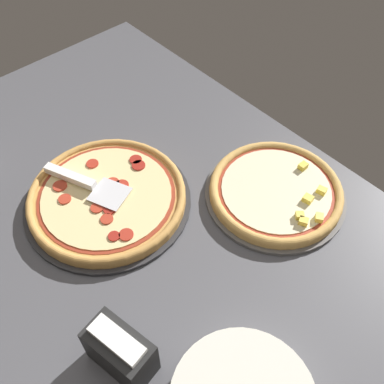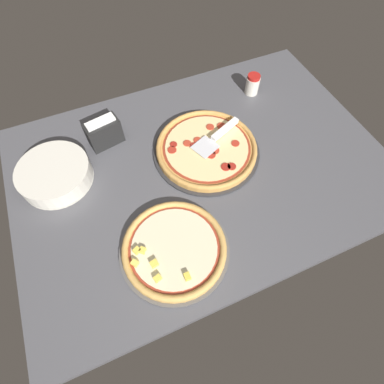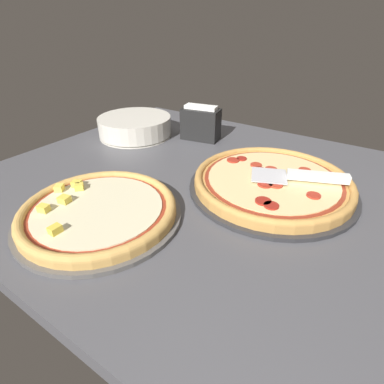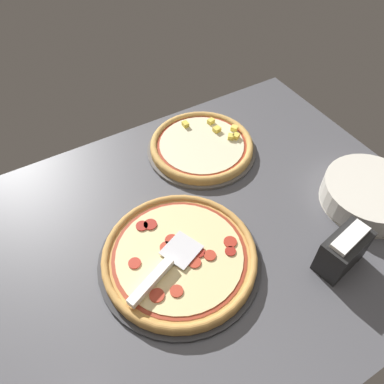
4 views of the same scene
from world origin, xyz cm
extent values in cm
cube|color=#4C4C51|center=(0.00, 0.00, -1.80)|extent=(140.52, 98.77, 3.60)
cylinder|color=#2D2D30|center=(-4.40, -5.18, 0.50)|extent=(41.55, 41.55, 1.00)
cylinder|color=#C68E47|center=(-4.40, -5.18, 1.99)|extent=(39.06, 39.06, 1.97)
torus|color=#C68E47|center=(-4.40, -5.18, 2.97)|extent=(39.06, 39.06, 1.89)
cylinder|color=maroon|center=(-4.40, -5.18, 3.05)|extent=(33.95, 33.95, 0.15)
cylinder|color=beige|center=(-4.40, -5.18, 3.17)|extent=(32.03, 32.03, 0.40)
cylinder|color=#AD2D1E|center=(-15.17, -1.98, 3.57)|extent=(3.14, 3.14, 0.40)
cylinder|color=#B73823|center=(-6.33, -1.94, 3.57)|extent=(3.46, 3.46, 0.40)
cylinder|color=#B73823|center=(-9.85, -13.59, 3.57)|extent=(3.13, 3.13, 0.40)
cylinder|color=#B73823|center=(-14.26, -12.25, 3.57)|extent=(3.54, 3.54, 0.40)
cylinder|color=#AD2D1E|center=(-4.16, -0.67, 3.57)|extent=(3.52, 3.52, 0.40)
cylinder|color=maroon|center=(6.96, -11.01, 3.57)|extent=(2.77, 2.77, 0.40)
cylinder|color=#B73823|center=(-2.40, -9.22, 3.57)|extent=(3.18, 3.18, 0.40)
cylinder|color=#AD2D1E|center=(8.48, -8.70, 3.57)|extent=(3.41, 3.41, 0.40)
cylinder|color=maroon|center=(-0.48, -7.24, 3.57)|extent=(3.13, 3.13, 0.40)
cylinder|color=#B73823|center=(1.90, -9.43, 3.57)|extent=(3.05, 3.05, 0.40)
cylinder|color=maroon|center=(-8.81, 7.26, 3.57)|extent=(3.24, 3.24, 0.40)
cylinder|color=maroon|center=(-6.70, 6.57, 3.57)|extent=(3.51, 3.51, 0.40)
cylinder|color=#565451|center=(22.06, 27.59, 0.50)|extent=(35.54, 35.54, 1.00)
cylinder|color=tan|center=(22.06, 27.59, 1.76)|extent=(33.40, 33.40, 1.51)
torus|color=tan|center=(22.06, 27.59, 2.51)|extent=(33.40, 33.40, 2.18)
cylinder|color=maroon|center=(22.06, 27.59, 2.59)|extent=(29.03, 29.03, 0.15)
cylinder|color=beige|center=(22.06, 27.59, 2.71)|extent=(27.39, 27.39, 0.40)
cube|color=yellow|center=(21.93, 37.95, 3.65)|extent=(1.78, 2.29, 1.47)
cube|color=#F4D64C|center=(29.63, 30.36, 3.65)|extent=(2.61, 2.42, 1.47)
cube|color=#F4D64C|center=(31.55, 24.93, 3.65)|extent=(2.62, 2.63, 1.47)
cube|color=#F9E05B|center=(34.99, 27.88, 3.65)|extent=(2.68, 2.76, 1.47)
cube|color=#F4D64C|center=(33.21, 24.30, 3.65)|extent=(2.72, 2.59, 1.47)
cube|color=#F4D64C|center=(30.23, 34.96, 3.65)|extent=(2.60, 2.24, 1.47)
cube|color=silver|center=(-3.53, -4.68, 4.04)|extent=(10.89, 10.61, 0.24)
cube|color=white|center=(-14.05, -9.07, 4.92)|extent=(14.07, 7.55, 2.00)
cylinder|color=silver|center=(51.43, -15.13, 0.35)|extent=(25.91, 25.91, 0.70)
cylinder|color=silver|center=(51.43, -15.13, 1.05)|extent=(25.91, 25.91, 0.70)
cylinder|color=silver|center=(51.43, -15.13, 1.75)|extent=(25.91, 25.91, 0.70)
cylinder|color=silver|center=(51.43, -15.13, 2.45)|extent=(25.91, 25.91, 0.70)
cylinder|color=silver|center=(51.43, -15.13, 3.15)|extent=(25.91, 25.91, 0.70)
cylinder|color=silver|center=(51.43, -15.13, 3.85)|extent=(25.91, 25.91, 0.70)
cylinder|color=silver|center=(51.43, -15.13, 4.55)|extent=(25.91, 25.91, 0.70)
cylinder|color=silver|center=(51.43, -15.13, 5.25)|extent=(25.91, 25.91, 0.70)
cylinder|color=silver|center=(51.43, -15.13, 5.95)|extent=(25.91, 25.91, 0.70)
cylinder|color=silver|center=(51.43, -15.13, 6.65)|extent=(25.91, 25.91, 0.70)
cylinder|color=silver|center=(-37.45, -28.43, 3.80)|extent=(5.98, 5.98, 7.61)
cylinder|color=#B21E19|center=(-37.45, -28.43, 8.31)|extent=(5.50, 5.50, 1.40)
cube|color=black|center=(30.01, -25.72, 5.33)|extent=(14.05, 9.38, 10.65)
cube|color=white|center=(30.01, -25.72, 11.25)|extent=(11.54, 5.89, 1.20)
camera|label=1|loc=(61.08, -35.78, 88.95)|focal=42.00mm
camera|label=2|loc=(30.41, 61.00, 92.56)|focal=28.00mm
camera|label=3|loc=(-24.44, 60.63, 38.57)|focal=28.00mm
camera|label=4|loc=(-26.61, -49.24, 84.03)|focal=35.00mm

